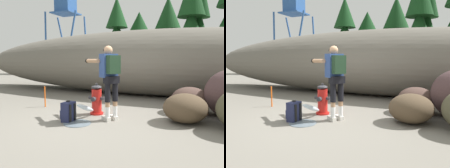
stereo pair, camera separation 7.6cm
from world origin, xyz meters
The scene contains 15 objects.
ground_plane centered at (0.00, 0.00, -0.02)m, with size 56.00×56.00×0.04m, color slate.
dirt_embankment centered at (0.00, 3.89, 1.26)m, with size 16.76×3.20×2.51m, color #666056.
fire_hydrant centered at (-0.30, 0.33, 0.36)m, with size 0.43×0.38×0.79m.
hydrant_water_jet centered at (-0.30, -0.33, 0.18)m, with size 0.60×1.04×0.46m.
utility_worker centered at (0.21, 0.00, 1.08)m, with size 1.02×0.87×1.69m.
spare_backpack centered at (-0.57, -0.50, 0.22)m, with size 0.30×0.31×0.47m.
boulder_large centered at (1.82, 0.47, 0.32)m, with size 0.96×0.91×0.64m, color #4E3E2B.
boulder_outlier centered at (1.84, 1.44, 0.34)m, with size 0.94×0.95×0.67m, color #4F3931.
pine_tree_far_left centered at (-3.96, 10.38, 3.28)m, with size 2.48×2.48×5.84m.
pine_tree_left centered at (-2.75, 11.95, 2.80)m, with size 2.90×2.90×4.99m.
pine_tree_center centered at (-0.54, 11.71, 3.12)m, with size 2.86×2.86×5.82m.
pine_tree_right centered at (1.21, 9.24, 3.38)m, with size 2.44×2.44×6.54m.
pine_tree_far_right centered at (1.63, 10.05, 3.42)m, with size 1.87×1.87×6.55m.
watchtower centered at (-10.40, 13.16, 6.46)m, with size 3.71×3.71×8.63m.
survey_stake centered at (-2.07, 0.46, 0.30)m, with size 0.04×0.04×0.60m, color #E55914.
Camera 2 is at (2.30, -4.37, 1.39)m, focal length 34.58 mm.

